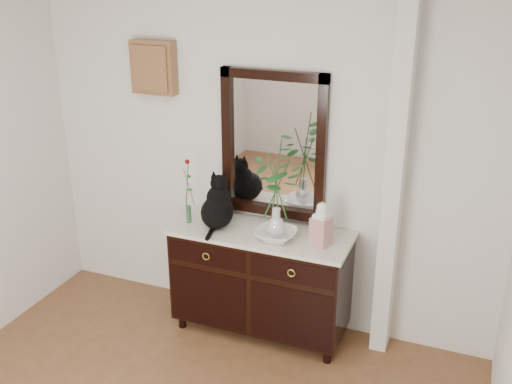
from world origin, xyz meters
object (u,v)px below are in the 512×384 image
at_px(sideboard, 261,277).
at_px(lotus_bowl, 276,235).
at_px(cat, 217,202).
at_px(ginger_jar, 321,223).

xyz_separation_m(sideboard, lotus_bowl, (0.14, -0.08, 0.41)).
bearing_deg(cat, sideboard, -7.28).
height_order(lotus_bowl, ginger_jar, ginger_jar).
bearing_deg(ginger_jar, cat, 179.06).
relative_size(lotus_bowl, ginger_jar, 0.88).
distance_m(sideboard, ginger_jar, 0.71).
distance_m(cat, ginger_jar, 0.80).
relative_size(sideboard, cat, 3.41).
xyz_separation_m(lotus_bowl, ginger_jar, (0.32, 0.03, 0.13)).
relative_size(cat, lotus_bowl, 1.34).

